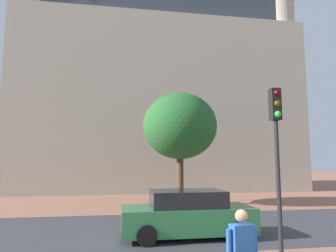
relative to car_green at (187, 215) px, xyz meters
The scene contains 6 objects.
ground_plane 4.33m from the car_green, 92.82° to the left, with size 120.00×120.00×0.00m, color #93604C.
street_asphalt_strip 1.64m from the car_green, 98.29° to the left, with size 120.00×6.54×0.00m, color #38383D.
landmark_building 20.69m from the car_green, 85.83° to the left, with size 25.66×10.79×32.41m.
car_green is the anchor object (origin of this frame).
traffic_light_pole 4.12m from the car_green, 53.50° to the right, with size 0.28×0.34×4.62m.
tree_curb_far 8.07m from the car_green, 80.39° to the left, with size 4.38×4.38×6.65m.
Camera 1 is at (-2.13, -4.55, 2.57)m, focal length 31.82 mm.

